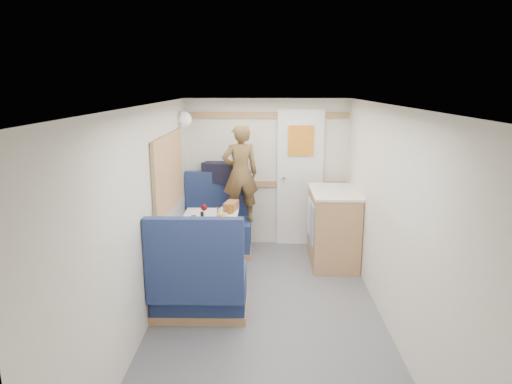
{
  "coord_description": "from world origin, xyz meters",
  "views": [
    {
      "loc": [
        -0.04,
        -3.86,
        2.18
      ],
      "look_at": [
        -0.12,
        0.9,
        1.05
      ],
      "focal_mm": 32.0,
      "sensor_mm": 36.0,
      "label": 1
    }
  ],
  "objects_px": {
    "cheese_block": "(203,223)",
    "tumbler_right": "(220,211)",
    "bench_far": "(217,230)",
    "beer_glass": "(230,209)",
    "dome_light": "(184,120)",
    "galley_counter": "(333,226)",
    "orange_fruit": "(223,216)",
    "bench_near": "(199,287)",
    "tray": "(209,227)",
    "bread_loaf": "(231,206)",
    "duffel_bag": "(224,172)",
    "wine_glass": "(204,208)",
    "tumbler_left": "(194,221)",
    "person": "(240,174)",
    "dinette_table": "(209,232)",
    "pepper_grinder": "(202,216)"
  },
  "relations": [
    {
      "from": "tray",
      "to": "wine_glass",
      "type": "relative_size",
      "value": 2.25
    },
    {
      "from": "duffel_bag",
      "to": "tray",
      "type": "xyz_separation_m",
      "value": [
        -0.04,
        -1.44,
        -0.3
      ]
    },
    {
      "from": "orange_fruit",
      "to": "tumbler_right",
      "type": "height_order",
      "value": "tumbler_right"
    },
    {
      "from": "tray",
      "to": "orange_fruit",
      "type": "height_order",
      "value": "orange_fruit"
    },
    {
      "from": "pepper_grinder",
      "to": "bread_loaf",
      "type": "relative_size",
      "value": 0.41
    },
    {
      "from": "galley_counter",
      "to": "tumbler_left",
      "type": "height_order",
      "value": "galley_counter"
    },
    {
      "from": "dinette_table",
      "to": "pepper_grinder",
      "type": "distance_m",
      "value": 0.22
    },
    {
      "from": "duffel_bag",
      "to": "bench_far",
      "type": "bearing_deg",
      "value": -89.43
    },
    {
      "from": "pepper_grinder",
      "to": "cheese_block",
      "type": "bearing_deg",
      "value": -80.82
    },
    {
      "from": "bench_far",
      "to": "pepper_grinder",
      "type": "bearing_deg",
      "value": -93.92
    },
    {
      "from": "tray",
      "to": "bread_loaf",
      "type": "xyz_separation_m",
      "value": [
        0.19,
        0.69,
        0.04
      ]
    },
    {
      "from": "dome_light",
      "to": "galley_counter",
      "type": "relative_size",
      "value": 0.22
    },
    {
      "from": "bench_far",
      "to": "person",
      "type": "relative_size",
      "value": 0.83
    },
    {
      "from": "tray",
      "to": "bread_loaf",
      "type": "relative_size",
      "value": 1.58
    },
    {
      "from": "dinette_table",
      "to": "duffel_bag",
      "type": "xyz_separation_m",
      "value": [
        0.08,
        1.12,
        0.47
      ]
    },
    {
      "from": "beer_glass",
      "to": "galley_counter",
      "type": "bearing_deg",
      "value": 15.37
    },
    {
      "from": "bench_far",
      "to": "beer_glass",
      "type": "bearing_deg",
      "value": -71.07
    },
    {
      "from": "tumbler_left",
      "to": "bench_near",
      "type": "bearing_deg",
      "value": -78.14
    },
    {
      "from": "dome_light",
      "to": "tumbler_left",
      "type": "height_order",
      "value": "dome_light"
    },
    {
      "from": "bench_far",
      "to": "orange_fruit",
      "type": "bearing_deg",
      "value": -80.15
    },
    {
      "from": "tumbler_left",
      "to": "tumbler_right",
      "type": "bearing_deg",
      "value": 55.9
    },
    {
      "from": "person",
      "to": "tumbler_right",
      "type": "height_order",
      "value": "person"
    },
    {
      "from": "cheese_block",
      "to": "tumbler_right",
      "type": "xyz_separation_m",
      "value": [
        0.14,
        0.39,
        0.02
      ]
    },
    {
      "from": "bench_far",
      "to": "duffel_bag",
      "type": "distance_m",
      "value": 0.78
    },
    {
      "from": "orange_fruit",
      "to": "bench_near",
      "type": "bearing_deg",
      "value": -102.01
    },
    {
      "from": "bench_near",
      "to": "galley_counter",
      "type": "distance_m",
      "value": 2.04
    },
    {
      "from": "pepper_grinder",
      "to": "bread_loaf",
      "type": "xyz_separation_m",
      "value": [
        0.29,
        0.44,
        0.0
      ]
    },
    {
      "from": "galley_counter",
      "to": "tumbler_left",
      "type": "xyz_separation_m",
      "value": [
        -1.6,
        -0.79,
        0.31
      ]
    },
    {
      "from": "bench_far",
      "to": "wine_glass",
      "type": "distance_m",
      "value": 1.02
    },
    {
      "from": "galley_counter",
      "to": "duffel_bag",
      "type": "distance_m",
      "value": 1.6
    },
    {
      "from": "dinette_table",
      "to": "dome_light",
      "type": "distance_m",
      "value": 1.51
    },
    {
      "from": "dome_light",
      "to": "pepper_grinder",
      "type": "distance_m",
      "value": 1.38
    },
    {
      "from": "dome_light",
      "to": "galley_counter",
      "type": "xyz_separation_m",
      "value": [
        1.86,
        -0.3,
        -1.28
      ]
    },
    {
      "from": "dinette_table",
      "to": "bench_far",
      "type": "distance_m",
      "value": 0.9
    },
    {
      "from": "tray",
      "to": "dome_light",
      "type": "bearing_deg",
      "value": 110.04
    },
    {
      "from": "wine_glass",
      "to": "tumbler_right",
      "type": "bearing_deg",
      "value": 35.6
    },
    {
      "from": "galley_counter",
      "to": "pepper_grinder",
      "type": "bearing_deg",
      "value": -158.07
    },
    {
      "from": "duffel_bag",
      "to": "orange_fruit",
      "type": "relative_size",
      "value": 7.71
    },
    {
      "from": "dinette_table",
      "to": "person",
      "type": "height_order",
      "value": "person"
    },
    {
      "from": "beer_glass",
      "to": "tumbler_left",
      "type": "bearing_deg",
      "value": -128.18
    },
    {
      "from": "cheese_block",
      "to": "pepper_grinder",
      "type": "distance_m",
      "value": 0.21
    },
    {
      "from": "dinette_table",
      "to": "galley_counter",
      "type": "bearing_deg",
      "value": 20.54
    },
    {
      "from": "orange_fruit",
      "to": "cheese_block",
      "type": "distance_m",
      "value": 0.27
    },
    {
      "from": "orange_fruit",
      "to": "bench_far",
      "type": "bearing_deg",
      "value": 99.85
    },
    {
      "from": "dome_light",
      "to": "bench_near",
      "type": "bearing_deg",
      "value": -77.18
    },
    {
      "from": "person",
      "to": "tumbler_right",
      "type": "xyz_separation_m",
      "value": [
        -0.2,
        -0.67,
        -0.3
      ]
    },
    {
      "from": "tumbler_right",
      "to": "dome_light",
      "type": "bearing_deg",
      "value": 124.36
    },
    {
      "from": "duffel_bag",
      "to": "wine_glass",
      "type": "bearing_deg",
      "value": -78.66
    },
    {
      "from": "person",
      "to": "wine_glass",
      "type": "xyz_separation_m",
      "value": [
        -0.36,
        -0.79,
        -0.24
      ]
    },
    {
      "from": "dinette_table",
      "to": "bench_far",
      "type": "xyz_separation_m",
      "value": [
        -0.0,
        0.86,
        -0.27
      ]
    }
  ]
}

